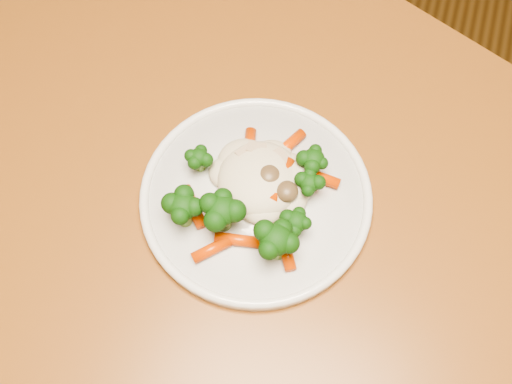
% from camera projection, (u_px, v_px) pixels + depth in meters
% --- Properties ---
extents(dining_table, '(1.47, 1.26, 0.75)m').
position_uv_depth(dining_table, '(199.00, 271.00, 0.75)').
color(dining_table, '#945622').
rests_on(dining_table, ground).
extents(plate, '(0.24, 0.24, 0.01)m').
position_uv_depth(plate, '(256.00, 198.00, 0.68)').
color(plate, white).
rests_on(plate, dining_table).
extents(meal, '(0.17, 0.18, 0.05)m').
position_uv_depth(meal, '(255.00, 194.00, 0.65)').
color(meal, beige).
rests_on(meal, plate).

